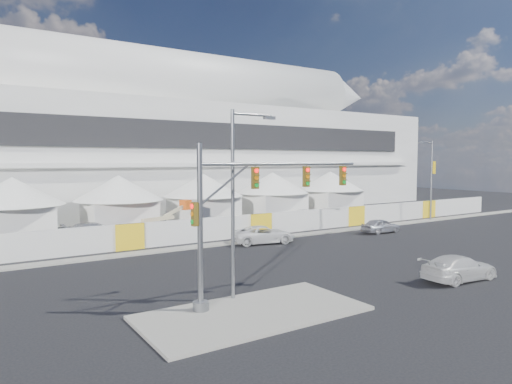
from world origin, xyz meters
TOP-DOWN VIEW (x-y plane):
  - ground at (0.00, 0.00)m, footprint 160.00×160.00m
  - median_island at (-6.00, -3.00)m, footprint 10.00×5.00m
  - far_curb at (20.00, 12.50)m, footprint 80.00×1.20m
  - stadium at (8.71, 41.50)m, footprint 80.00×24.80m
  - tent_row at (0.50, 24.00)m, footprint 53.40×8.40m
  - hoarding_fence at (6.00, 14.50)m, footprint 70.00×0.25m
  - scaffold_tower at (46.00, 36.00)m, footprint 4.40×4.40m
  - sedan_silver at (16.29, 9.54)m, footprint 1.79×4.04m
  - pickup_curb at (4.10, 11.14)m, footprint 3.51×5.59m
  - pickup_near at (6.96, -4.53)m, footprint 2.35×5.04m
  - lot_car_a at (14.90, 18.60)m, footprint 4.03×4.07m
  - lot_car_c at (-7.21, 20.45)m, footprint 2.16×5.18m
  - traffic_mast at (-5.89, -1.65)m, footprint 9.58×0.72m
  - streetlight_median at (-5.52, -0.84)m, footprint 2.51×0.25m
  - streetlight_curb at (27.58, 12.50)m, footprint 2.66×0.60m
  - boom_lift at (-2.91, 17.23)m, footprint 6.53×2.39m

SIDE VIEW (x-z plane):
  - ground at x=0.00m, z-range 0.00..0.00m
  - far_curb at x=20.00m, z-range 0.00..0.12m
  - median_island at x=-6.00m, z-range 0.00..0.15m
  - sedan_silver at x=16.29m, z-range 0.00..1.35m
  - lot_car_a at x=14.90m, z-range 0.00..1.40m
  - pickup_near at x=6.96m, z-range 0.00..1.43m
  - pickup_curb at x=4.10m, z-range 0.00..1.44m
  - lot_car_c at x=-7.21m, z-range 0.00..1.50m
  - boom_lift at x=-2.91m, z-range -0.74..2.47m
  - hoarding_fence at x=6.00m, z-range 0.00..2.00m
  - tent_row at x=0.50m, z-range 0.45..5.85m
  - traffic_mast at x=-5.89m, z-range 0.55..7.97m
  - streetlight_curb at x=27.58m, z-range 0.72..9.72m
  - streetlight_median at x=-5.52m, z-range 0.82..9.90m
  - scaffold_tower at x=46.00m, z-range 0.00..12.00m
  - stadium at x=8.71m, z-range -1.54..20.44m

